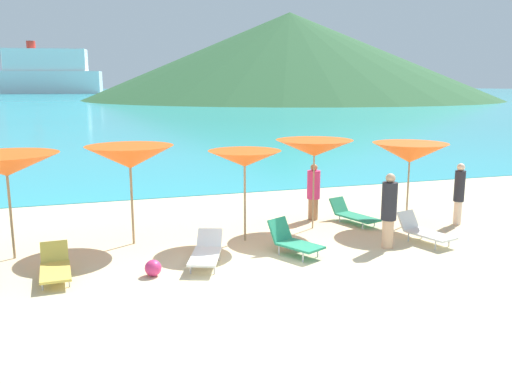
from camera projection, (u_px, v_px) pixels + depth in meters
ground_plane at (182, 191)px, 20.22m from camera, size 50.00×100.00×0.30m
ocean_water at (89, 93)px, 223.62m from camera, size 650.00×440.00×0.02m
headland_hill at (289, 56)px, 135.84m from camera, size 103.17×103.17×21.50m
umbrella_0 at (6, 165)px, 11.55m from camera, size 2.37×2.37×2.36m
umbrella_1 at (130, 157)px, 12.64m from camera, size 2.10×2.10×2.41m
umbrella_2 at (245, 159)px, 12.92m from camera, size 1.95×1.95×2.26m
umbrella_3 at (314, 148)px, 14.03m from camera, size 2.22×2.22×2.40m
umbrella_4 at (410, 153)px, 14.35m from camera, size 2.04×2.04×2.29m
lounge_chair_0 at (55, 267)px, 10.66m from camera, size 0.63×1.46×0.62m
lounge_chair_1 at (353, 214)px, 14.96m from camera, size 0.97×1.65×0.62m
lounge_chair_2 at (206, 251)px, 11.54m from camera, size 1.11×1.75×0.59m
lounge_chair_3 at (293, 240)px, 12.16m from camera, size 1.11×1.41×0.77m
lounge_chair_5 at (424, 231)px, 13.13m from camera, size 0.92×1.55×0.68m
beachgoer_0 at (389, 209)px, 12.55m from camera, size 0.36×0.36×1.80m
beachgoer_1 at (459, 192)px, 14.69m from camera, size 0.28×0.28×1.72m
beachgoer_2 at (314, 191)px, 15.22m from camera, size 0.37×0.37×1.62m
beach_ball at (153, 268)px, 10.83m from camera, size 0.34×0.34×0.34m
cruise_ship at (47, 74)px, 212.78m from camera, size 42.63×16.41×20.41m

